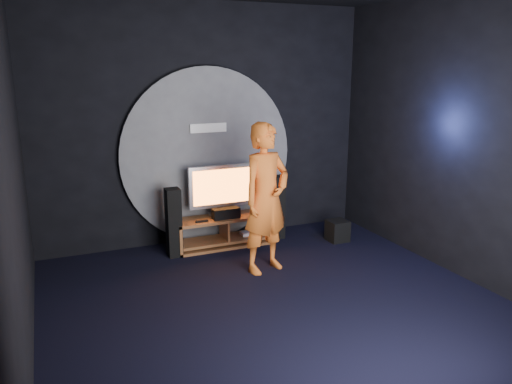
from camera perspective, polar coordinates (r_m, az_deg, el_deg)
floor at (r=5.71m, az=2.49°, el=-12.89°), size 5.00×5.00×0.00m
back_wall at (r=7.46m, az=-5.74°, el=7.62°), size 5.00×0.04×3.50m
front_wall at (r=3.15m, az=22.88°, el=-2.65°), size 5.00×0.04×3.50m
left_wall at (r=4.66m, az=-26.22°, el=2.21°), size 0.04×5.00×3.50m
right_wall at (r=6.62m, az=22.69°, el=5.76°), size 0.04×5.00×3.50m
wall_disc_panel at (r=7.47m, az=-5.53°, el=4.16°), size 2.60×0.11×2.60m
media_console at (r=7.42m, az=-3.58°, el=-4.71°), size 1.46×0.45×0.45m
tv at (r=7.29m, az=-3.89°, el=0.43°), size 1.00×0.22×0.76m
center_speaker at (r=7.24m, az=-3.45°, el=-2.44°), size 0.40×0.15×0.15m
remote at (r=7.11m, az=-6.22°, el=-3.35°), size 0.18×0.05×0.02m
tower_speaker_left at (r=7.02m, az=-9.39°, el=-3.48°), size 0.19×0.22×0.97m
tower_speaker_right at (r=7.68m, az=2.40°, el=-1.75°), size 0.19×0.22×0.97m
subwoofer at (r=7.72m, az=9.30°, el=-4.38°), size 0.29×0.29×0.32m
player at (r=6.33m, az=1.15°, el=-0.73°), size 0.81×0.65×1.93m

